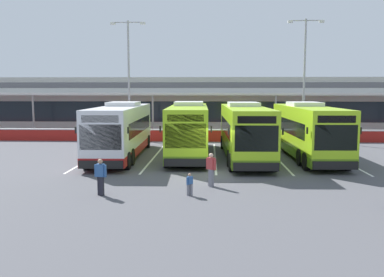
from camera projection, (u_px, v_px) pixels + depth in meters
The scene contains 17 objects.
ground_plane at pixel (216, 173), 23.00m from camera, with size 200.00×200.00×0.00m, color #4C4C51.
terminal_building at pixel (213, 104), 49.35m from camera, with size 70.00×13.00×6.00m.
red_barrier_wall at pixel (214, 135), 37.33m from camera, with size 60.00×0.40×1.10m.
coach_bus_leftmost at pixel (121, 131), 28.55m from camera, with size 3.11×12.21×3.78m.
coach_bus_left_centre at pixel (189, 130), 29.23m from camera, with size 3.11×12.21×3.78m.
coach_bus_centre at pixel (244, 132), 27.91m from camera, with size 3.11×12.21×3.78m.
coach_bus_right_centre at pixel (307, 132), 28.33m from camera, with size 3.11×12.21×3.78m.
bay_stripe_far_west at pixel (96, 155), 29.33m from camera, with size 0.14×13.00×0.01m, color silver.
bay_stripe_west at pixel (155, 156), 29.14m from camera, with size 0.14×13.00×0.01m, color silver.
bay_stripe_mid_west at pixel (215, 156), 28.95m from camera, with size 0.14×13.00×0.01m, color silver.
bay_stripe_centre at pixel (275, 157), 28.77m from camera, with size 0.14×13.00×0.01m, color silver.
bay_stripe_mid_east at pixel (337, 157), 28.58m from camera, with size 0.14×13.00×0.01m, color silver.
pedestrian_in_dark_coat at pixel (101, 176), 18.12m from camera, with size 0.54×0.35×1.62m.
pedestrian_child at pixel (190, 184), 18.08m from camera, with size 0.28×0.27×1.00m.
pedestrian_near_bin at pixel (211, 169), 19.80m from camera, with size 0.48×0.42×1.62m.
lamp_post_west at pixel (129, 72), 38.81m from camera, with size 3.24×0.28×11.00m.
lamp_post_centre at pixel (304, 72), 37.80m from camera, with size 3.24×0.28×11.00m.
Camera 1 is at (-0.32, -22.66, 4.59)m, focal length 38.78 mm.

